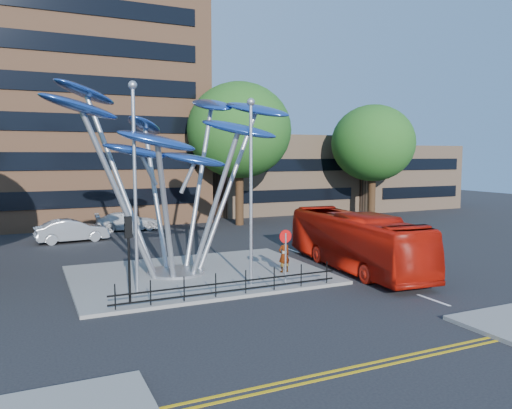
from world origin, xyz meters
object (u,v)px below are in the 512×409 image
street_lamp_right (251,175)px  traffic_light_island (129,241)px  parked_car_mid (72,231)px  parked_car_right (128,221)px  tree_right (239,131)px  pedestrian (284,255)px  street_lamp_left (135,170)px  red_bus (355,241)px  tree_far (373,143)px  leaf_sculpture (171,136)px  no_entry_sign_island (285,247)px

street_lamp_right → traffic_light_island: (-5.50, -0.50, -2.48)m
parked_car_mid → parked_car_right: (4.50, 3.84, -0.07)m
tree_right → parked_car_right: bearing=174.9°
street_lamp_right → parked_car_right: street_lamp_right is taller
street_lamp_right → pedestrian: (2.45, 1.42, -4.08)m
street_lamp_left → parked_car_mid: street_lamp_left is taller
red_bus → traffic_light_island: bearing=-167.7°
tree_far → parked_car_right: tree_far is taller
parked_car_mid → parked_car_right: size_ratio=0.97×
street_lamp_left → parked_car_right: 20.14m
tree_far → street_lamp_right: bearing=-138.5°
traffic_light_island → red_bus: bearing=7.2°
parked_car_right → leaf_sculpture: bearing=-178.6°
traffic_light_island → no_entry_sign_island: size_ratio=1.40×
red_bus → parked_car_mid: 19.69m
traffic_light_island → street_lamp_right: bearing=5.2°
leaf_sculpture → street_lamp_right: leaf_sculpture is taller
street_lamp_right → traffic_light_island: bearing=-174.8°
no_entry_sign_island → red_bus: bearing=16.8°
street_lamp_left → street_lamp_right: bearing=-5.7°
traffic_light_island → street_lamp_left: bearing=63.4°
tree_right → parked_car_mid: bearing=-167.7°
tree_far → traffic_light_island: (-27.00, -19.50, -4.49)m
tree_far → street_lamp_left: size_ratio=1.23×
tree_right → no_entry_sign_island: bearing=-107.1°
tree_right → street_lamp_left: (-12.50, -18.50, -2.68)m
street_lamp_left → parked_car_mid: (-1.31, 15.49, -4.57)m
traffic_light_island → tree_right: bearing=56.3°
leaf_sculpture → street_lamp_left: 4.28m
parked_car_right → tree_right: bearing=-91.0°
traffic_light_island → parked_car_right: size_ratio=0.69×
leaf_sculpture → tree_far: bearing=32.5°
traffic_light_island → parked_car_mid: traffic_light_island is taller
street_lamp_right → no_entry_sign_island: size_ratio=3.39×
street_lamp_right → pedestrian: bearing=30.1°
tree_far → parked_car_mid: 28.68m
pedestrian → parked_car_mid: size_ratio=0.36×
leaf_sculpture → parked_car_right: (0.76, 16.15, -6.15)m
tree_right → parked_car_mid: (-13.81, -3.01, -7.25)m
tree_right → parked_car_right: size_ratio=2.44×
tree_far → parked_car_mid: (-27.81, -3.01, -6.32)m
tree_far → parked_car_mid: size_ratio=2.25×
leaf_sculpture → parked_car_right: 17.30m
no_entry_sign_island → parked_car_mid: bearing=115.4°
tree_right → traffic_light_island: size_ratio=3.54×
street_lamp_left → parked_car_right: bearing=80.6°
tree_far → parked_car_right: (-23.31, 0.84, -6.39)m
tree_far → street_lamp_left: tree_far is taller
leaf_sculpture → pedestrian: size_ratio=7.35×
street_lamp_left → no_entry_sign_island: size_ratio=3.59×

